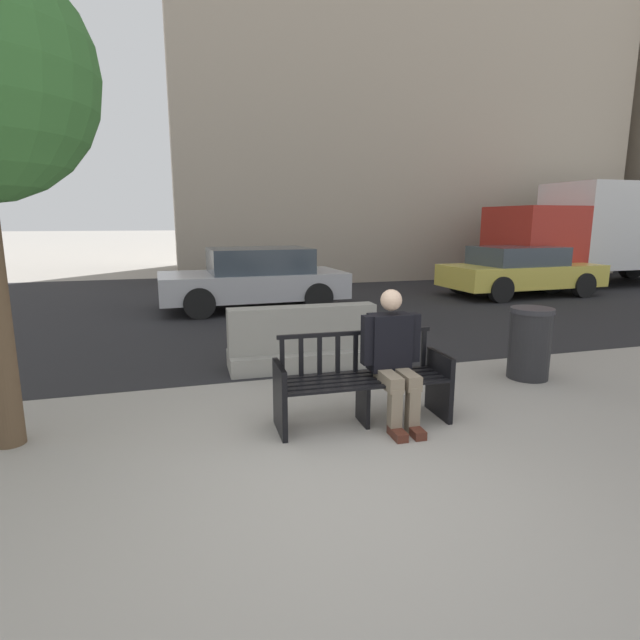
{
  "coord_description": "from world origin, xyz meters",
  "views": [
    {
      "loc": [
        -1.1,
        -3.25,
        1.97
      ],
      "look_at": [
        0.59,
        2.57,
        0.75
      ],
      "focal_mm": 28.0,
      "sensor_mm": 36.0,
      "label": 1
    }
  ],
  "objects_px": {
    "car_taxi_near": "(520,271)",
    "delivery_truck": "(604,230)",
    "seated_person": "(393,354)",
    "car_sedan_mid": "(255,278)",
    "jersey_barrier_centre": "(303,343)",
    "trash_bin": "(530,343)",
    "street_bench": "(362,384)"
  },
  "relations": [
    {
      "from": "seated_person",
      "to": "trash_bin",
      "type": "bearing_deg",
      "value": 19.94
    },
    {
      "from": "delivery_truck",
      "to": "trash_bin",
      "type": "height_order",
      "value": "delivery_truck"
    },
    {
      "from": "jersey_barrier_centre",
      "to": "car_taxi_near",
      "type": "bearing_deg",
      "value": 33.88
    },
    {
      "from": "seated_person",
      "to": "car_sedan_mid",
      "type": "distance_m",
      "value": 6.85
    },
    {
      "from": "street_bench",
      "to": "car_sedan_mid",
      "type": "relative_size",
      "value": 0.41
    },
    {
      "from": "street_bench",
      "to": "jersey_barrier_centre",
      "type": "bearing_deg",
      "value": 92.51
    },
    {
      "from": "delivery_truck",
      "to": "jersey_barrier_centre",
      "type": "bearing_deg",
      "value": -151.33
    },
    {
      "from": "delivery_truck",
      "to": "seated_person",
      "type": "bearing_deg",
      "value": -142.71
    },
    {
      "from": "delivery_truck",
      "to": "street_bench",
      "type": "bearing_deg",
      "value": -143.67
    },
    {
      "from": "trash_bin",
      "to": "car_taxi_near",
      "type": "bearing_deg",
      "value": 53.31
    },
    {
      "from": "jersey_barrier_centre",
      "to": "car_taxi_near",
      "type": "distance_m",
      "value": 8.58
    },
    {
      "from": "car_sedan_mid",
      "to": "delivery_truck",
      "type": "distance_m",
      "value": 11.0
    },
    {
      "from": "seated_person",
      "to": "jersey_barrier_centre",
      "type": "height_order",
      "value": "seated_person"
    },
    {
      "from": "seated_person",
      "to": "delivery_truck",
      "type": "xyz_separation_m",
      "value": [
        10.61,
        8.08,
        1.0
      ]
    },
    {
      "from": "car_taxi_near",
      "to": "trash_bin",
      "type": "relative_size",
      "value": 4.66
    },
    {
      "from": "car_taxi_near",
      "to": "delivery_truck",
      "type": "xyz_separation_m",
      "value": [
        3.86,
        1.22,
        1.03
      ]
    },
    {
      "from": "seated_person",
      "to": "car_taxi_near",
      "type": "bearing_deg",
      "value": 45.46
    },
    {
      "from": "seated_person",
      "to": "delivery_truck",
      "type": "distance_m",
      "value": 13.37
    },
    {
      "from": "car_taxi_near",
      "to": "trash_bin",
      "type": "distance_m",
      "value": 7.54
    },
    {
      "from": "seated_person",
      "to": "car_sedan_mid",
      "type": "height_order",
      "value": "car_sedan_mid"
    },
    {
      "from": "jersey_barrier_centre",
      "to": "seated_person",
      "type": "bearing_deg",
      "value": -79.7
    },
    {
      "from": "car_sedan_mid",
      "to": "delivery_truck",
      "type": "xyz_separation_m",
      "value": [
        10.89,
        1.23,
        1.0
      ]
    },
    {
      "from": "jersey_barrier_centre",
      "to": "car_taxi_near",
      "type": "relative_size",
      "value": 0.48
    },
    {
      "from": "street_bench",
      "to": "trash_bin",
      "type": "height_order",
      "value": "trash_bin"
    },
    {
      "from": "car_taxi_near",
      "to": "car_sedan_mid",
      "type": "bearing_deg",
      "value": -179.92
    },
    {
      "from": "car_taxi_near",
      "to": "car_sedan_mid",
      "type": "height_order",
      "value": "car_sedan_mid"
    },
    {
      "from": "street_bench",
      "to": "jersey_barrier_centre",
      "type": "relative_size",
      "value": 0.85
    },
    {
      "from": "seated_person",
      "to": "car_taxi_near",
      "type": "xyz_separation_m",
      "value": [
        6.74,
        6.85,
        -0.03
      ]
    },
    {
      "from": "street_bench",
      "to": "trash_bin",
      "type": "xyz_separation_m",
      "value": [
        2.53,
        0.75,
        0.06
      ]
    },
    {
      "from": "jersey_barrier_centre",
      "to": "delivery_truck",
      "type": "relative_size",
      "value": 0.29
    },
    {
      "from": "jersey_barrier_centre",
      "to": "car_sedan_mid",
      "type": "distance_m",
      "value": 4.79
    },
    {
      "from": "street_bench",
      "to": "delivery_truck",
      "type": "xyz_separation_m",
      "value": [
        10.9,
        8.01,
        1.29
      ]
    }
  ]
}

